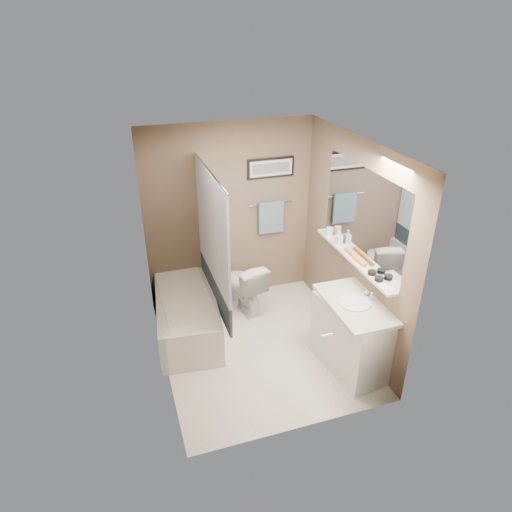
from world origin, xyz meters
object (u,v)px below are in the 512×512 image
object	(u,v)px
hair_brush_back	(351,253)
soap_bottle	(339,238)
bathtub	(187,315)
toilet	(244,285)
vanity	(352,337)
hair_brush_front	(360,261)
glass_jar	(329,232)
candle_bowl_far	(372,273)
candle_bowl_near	(379,279)

from	to	relation	value
hair_brush_back	soap_bottle	xyz separation A→B (m)	(0.00, 0.29, 0.06)
bathtub	toilet	world-z (taller)	toilet
vanity	hair_brush_front	xyz separation A→B (m)	(0.19, 0.32, 0.74)
bathtub	glass_jar	size ratio (longest dim) A/B	15.00
bathtub	hair_brush_front	world-z (taller)	hair_brush_front
bathtub	hair_brush_back	world-z (taller)	hair_brush_back
hair_brush_front	soap_bottle	bearing A→B (deg)	90.00
candle_bowl_far	hair_brush_back	distance (m)	0.45
candle_bowl_near	vanity	bearing A→B (deg)	159.18
hair_brush_front	soap_bottle	world-z (taller)	soap_bottle
glass_jar	candle_bowl_near	bearing A→B (deg)	-90.00
soap_bottle	glass_jar	bearing A→B (deg)	90.00
hair_brush_front	hair_brush_back	xyz separation A→B (m)	(0.00, 0.20, 0.00)
hair_brush_front	candle_bowl_far	bearing A→B (deg)	-90.00
candle_bowl_far	glass_jar	bearing A→B (deg)	90.00
toilet	hair_brush_back	size ratio (longest dim) A/B	3.17
candle_bowl_near	soap_bottle	bearing A→B (deg)	90.00
toilet	candle_bowl_near	xyz separation A→B (m)	(0.97, -1.53, 0.79)
glass_jar	soap_bottle	xyz separation A→B (m)	(0.00, -0.25, 0.03)
hair_brush_front	glass_jar	world-z (taller)	glass_jar
soap_bottle	bathtub	bearing A→B (deg)	168.31
vanity	candle_bowl_near	bearing A→B (deg)	-28.40
toilet	vanity	size ratio (longest dim) A/B	0.77
glass_jar	bathtub	bearing A→B (deg)	176.06
toilet	hair_brush_back	bearing A→B (deg)	122.65
candle_bowl_far	hair_brush_back	bearing A→B (deg)	90.00
hair_brush_back	candle_bowl_near	bearing A→B (deg)	-90.00
bathtub	candle_bowl_far	size ratio (longest dim) A/B	16.67
bathtub	candle_bowl_near	xyz separation A→B (m)	(1.79, -1.25, 0.89)
candle_bowl_near	soap_bottle	world-z (taller)	soap_bottle
candle_bowl_far	bathtub	bearing A→B (deg)	147.93
toilet	hair_brush_front	bearing A→B (deg)	117.22
toilet	vanity	distance (m)	1.66
candle_bowl_near	hair_brush_front	bearing A→B (deg)	90.00
glass_jar	hair_brush_back	bearing A→B (deg)	-90.00
candle_bowl_near	hair_brush_front	distance (m)	0.39
toilet	glass_jar	world-z (taller)	glass_jar
bathtub	candle_bowl_far	bearing A→B (deg)	-26.43
vanity	soap_bottle	bearing A→B (deg)	69.54
hair_brush_front	hair_brush_back	size ratio (longest dim) A/B	1.00
bathtub	vanity	world-z (taller)	vanity
toilet	candle_bowl_far	distance (m)	1.88
bathtub	hair_brush_back	size ratio (longest dim) A/B	6.82
vanity	hair_brush_back	world-z (taller)	hair_brush_back
soap_bottle	candle_bowl_far	bearing A→B (deg)	-90.00
vanity	candle_bowl_far	bearing A→B (deg)	10.68
candle_bowl_near	candle_bowl_far	bearing A→B (deg)	90.00
soap_bottle	hair_brush_back	bearing A→B (deg)	-90.00
candle_bowl_far	hair_brush_front	world-z (taller)	hair_brush_front
hair_brush_front	hair_brush_back	distance (m)	0.20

